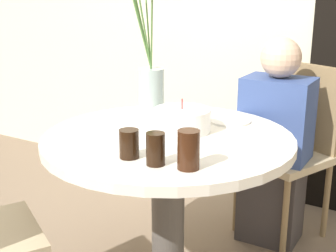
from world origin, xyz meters
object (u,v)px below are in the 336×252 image
birthday_cake (182,120)px  drink_glass_1 (129,144)px  chair_far_back (295,141)px  person_guest (275,150)px  flower_vase (149,69)px  side_plate (230,121)px  drink_glass_0 (156,149)px  drink_glass_2 (188,150)px

birthday_cake → drink_glass_1: 0.39m
chair_far_back → person_guest: (-0.06, -0.15, -0.02)m
chair_far_back → flower_vase: 0.90m
person_guest → birthday_cake: bearing=-113.9°
birthday_cake → person_guest: person_guest is taller
chair_far_back → side_plate: 0.54m
chair_far_back → drink_glass_0: bearing=-77.3°
drink_glass_2 → drink_glass_1: bearing=-176.4°
birthday_cake → flower_vase: bearing=151.5°
chair_far_back → drink_glass_2: size_ratio=6.77×
chair_far_back → drink_glass_1: (-0.31, -1.09, 0.25)m
birthday_cake → drink_glass_2: (0.23, -0.37, 0.02)m
drink_glass_0 → drink_glass_2: size_ratio=0.85×
chair_far_back → drink_glass_0: (-0.19, -1.10, 0.25)m
chair_far_back → side_plate: bearing=-88.7°
side_plate → drink_glass_1: 0.64m
drink_glass_0 → drink_glass_2: drink_glass_2 is taller
chair_far_back → drink_glass_1: chair_far_back is taller
birthday_cake → flower_vase: 0.34m
side_plate → person_guest: 0.40m
chair_far_back → drink_glass_2: 1.11m
birthday_cake → flower_vase: flower_vase is taller
side_plate → person_guest: person_guest is taller
birthday_cake → drink_glass_0: 0.41m
drink_glass_2 → person_guest: size_ratio=0.13×
person_guest → drink_glass_2: bearing=-91.0°
chair_far_back → drink_glass_1: 1.16m
chair_far_back → flower_vase: bearing=-112.6°
flower_vase → chair_far_back: bearing=44.7°
drink_glass_1 → drink_glass_2: drink_glass_2 is taller
chair_far_back → birthday_cake: (-0.31, -0.70, 0.24)m
side_plate → drink_glass_2: (0.11, -0.61, 0.06)m
person_guest → drink_glass_0: bearing=-97.9°
chair_far_back → birthday_cake: size_ratio=3.77×
flower_vase → drink_glass_2: flower_vase is taller
birthday_cake → flower_vase: (-0.26, 0.14, 0.18)m
birthday_cake → drink_glass_0: size_ratio=2.11×
side_plate → chair_far_back: bearing=68.6°
drink_glass_1 → drink_glass_2: 0.24m
birthday_cake → side_plate: bearing=62.2°
chair_far_back → drink_glass_0: size_ratio=7.95×
side_plate → drink_glass_2: 0.62m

